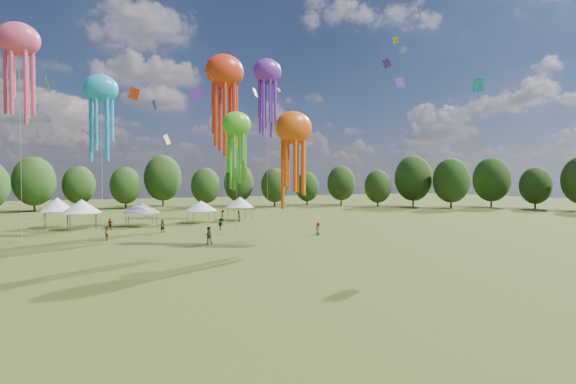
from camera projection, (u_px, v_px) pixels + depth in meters
name	position (u px, v px, depth m)	size (l,w,h in m)	color
ground	(477.00, 339.00, 17.90)	(300.00, 300.00, 0.00)	#384416
spectator_near	(208.00, 235.00, 44.46)	(0.90, 0.70, 1.85)	gray
spectators_far	(206.00, 222.00, 59.39)	(24.46, 23.34, 1.92)	gray
festival_tents	(145.00, 205.00, 63.09)	(32.09, 8.60, 4.35)	#47474C
show_kites	(211.00, 95.00, 55.78)	(39.26, 31.09, 27.68)	#189CD3
small_kites	(201.00, 10.00, 54.76)	(77.06, 46.99, 46.36)	#189CD3
treeline	(151.00, 182.00, 71.52)	(201.57, 95.24, 13.43)	#38281C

